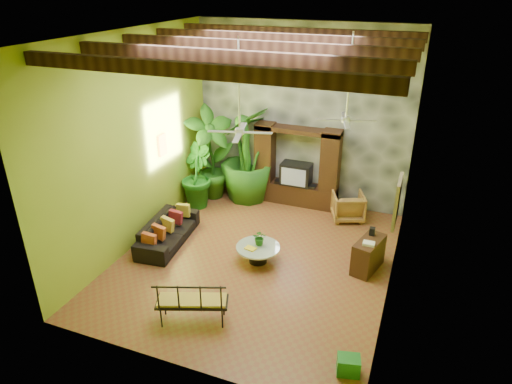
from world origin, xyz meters
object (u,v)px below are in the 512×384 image
at_px(ceiling_fan_back, 347,110).
at_px(green_bin, 348,365).
at_px(wicker_armchair, 348,206).
at_px(iron_bench, 190,300).
at_px(sofa, 168,231).
at_px(tall_plant_a, 211,154).
at_px(tall_plant_b, 196,175).
at_px(tall_plant_c, 247,155).
at_px(side_console, 368,255).
at_px(entertainment_center, 296,172).
at_px(ceiling_fan_front, 240,121).
at_px(coffee_table, 258,252).

xyz_separation_m(ceiling_fan_back, green_bin, (1.05, -3.82, -3.24)).
xyz_separation_m(wicker_armchair, iron_bench, (-1.94, -5.22, 0.17)).
xyz_separation_m(sofa, tall_plant_a, (-0.11, 2.71, 1.06)).
relative_size(sofa, tall_plant_b, 1.14).
xyz_separation_m(tall_plant_b, tall_plant_c, (1.19, 0.93, 0.44)).
bearing_deg(iron_bench, side_console, 26.48).
distance_m(entertainment_center, wicker_armchair, 1.75).
xyz_separation_m(tall_plant_a, side_console, (4.89, -2.10, -1.00)).
relative_size(entertainment_center, tall_plant_c, 0.87).
distance_m(ceiling_fan_back, tall_plant_b, 4.94).
bearing_deg(tall_plant_b, entertainment_center, 23.79).
distance_m(wicker_armchair, green_bin, 5.45).
bearing_deg(entertainment_center, tall_plant_a, -167.78).
xyz_separation_m(ceiling_fan_front, side_console, (2.67, 0.91, -3.03)).
bearing_deg(ceiling_fan_back, iron_bench, -117.73).
relative_size(sofa, side_console, 2.27).
relative_size(tall_plant_b, coffee_table, 1.85).
relative_size(sofa, tall_plant_c, 0.78).
height_order(tall_plant_c, side_console, tall_plant_c).
distance_m(ceiling_fan_back, side_console, 3.22).
bearing_deg(sofa, tall_plant_a, -3.48).
height_order(ceiling_fan_back, iron_bench, ceiling_fan_back).
bearing_deg(tall_plant_b, tall_plant_a, 73.35).
height_order(tall_plant_c, iron_bench, tall_plant_c).
distance_m(tall_plant_c, coffee_table, 3.54).
bearing_deg(tall_plant_c, ceiling_fan_front, -69.96).
xyz_separation_m(entertainment_center, tall_plant_a, (-2.41, -0.52, 0.41)).
distance_m(entertainment_center, side_console, 3.65).
xyz_separation_m(entertainment_center, tall_plant_c, (-1.41, -0.22, 0.41)).
height_order(ceiling_fan_front, tall_plant_b, ceiling_fan_front).
bearing_deg(iron_bench, entertainment_center, 66.03).
height_order(tall_plant_a, coffee_table, tall_plant_a).
distance_m(ceiling_fan_front, iron_bench, 3.55).
bearing_deg(coffee_table, ceiling_fan_back, 40.36).
distance_m(ceiling_fan_front, side_console, 4.14).
xyz_separation_m(ceiling_fan_back, tall_plant_c, (-3.01, 1.72, -2.03)).
xyz_separation_m(sofa, tall_plant_c, (0.89, 3.01, 1.06)).
distance_m(wicker_armchair, coffee_table, 3.20).
height_order(entertainment_center, ceiling_fan_front, ceiling_fan_front).
bearing_deg(coffee_table, sofa, -179.92).
bearing_deg(green_bin, ceiling_fan_front, 142.04).
distance_m(entertainment_center, ceiling_fan_front, 4.30).
distance_m(ceiling_fan_back, iron_bench, 5.07).
height_order(tall_plant_a, side_console, tall_plant_a).
bearing_deg(coffee_table, iron_bench, -100.00).
height_order(wicker_armchair, coffee_table, wicker_armchair).
bearing_deg(tall_plant_a, ceiling_fan_back, -19.40).
relative_size(sofa, coffee_table, 2.11).
bearing_deg(side_console, iron_bench, -117.72).
distance_m(sofa, iron_bench, 3.11).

